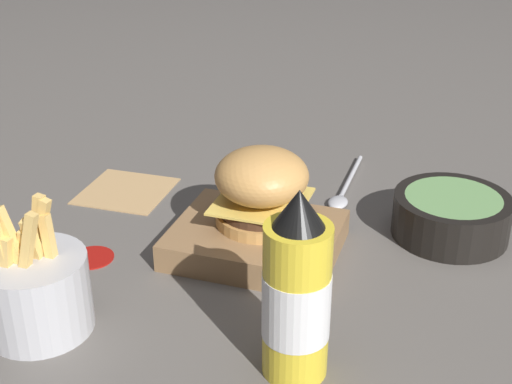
% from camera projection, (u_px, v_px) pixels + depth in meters
% --- Properties ---
extents(ground_plane, '(6.00, 6.00, 0.00)m').
position_uv_depth(ground_plane, '(255.00, 244.00, 0.93)').
color(ground_plane, '#5B5651').
extents(serving_board, '(0.21, 0.17, 0.04)m').
position_uv_depth(serving_board, '(256.00, 240.00, 0.91)').
color(serving_board, olive).
rests_on(serving_board, ground_plane).
extents(burger, '(0.12, 0.12, 0.10)m').
position_uv_depth(burger, '(261.00, 188.00, 0.89)').
color(burger, tan).
rests_on(burger, serving_board).
extents(ketchup_bottle, '(0.07, 0.07, 0.20)m').
position_uv_depth(ketchup_bottle, '(296.00, 295.00, 0.67)').
color(ketchup_bottle, yellow).
rests_on(ketchup_bottle, ground_plane).
extents(fries_basket, '(0.11, 0.11, 0.15)m').
position_uv_depth(fries_basket, '(36.00, 291.00, 0.75)').
color(fries_basket, '#B7B7BC').
rests_on(fries_basket, ground_plane).
extents(side_bowl, '(0.15, 0.15, 0.06)m').
position_uv_depth(side_bowl, '(451.00, 215.00, 0.94)').
color(side_bowl, black).
rests_on(side_bowl, ground_plane).
extents(spoon, '(0.03, 0.19, 0.01)m').
position_uv_depth(spoon, '(343.00, 192.00, 1.05)').
color(spoon, '#B2B2B7').
rests_on(spoon, ground_plane).
extents(ketchup_puddle, '(0.06, 0.06, 0.00)m').
position_uv_depth(ketchup_puddle, '(92.00, 257.00, 0.90)').
color(ketchup_puddle, '#9E140F').
rests_on(ketchup_puddle, ground_plane).
extents(parchment_square, '(0.13, 0.13, 0.00)m').
position_uv_depth(parchment_square, '(126.00, 191.00, 1.07)').
color(parchment_square, tan).
rests_on(parchment_square, ground_plane).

